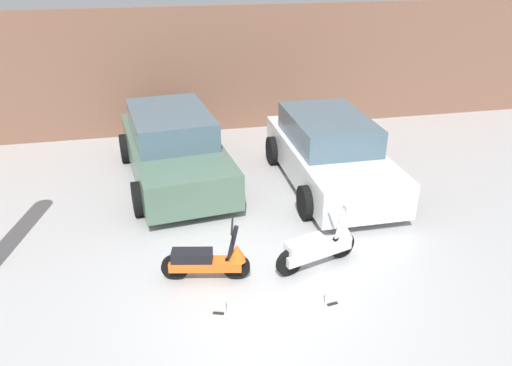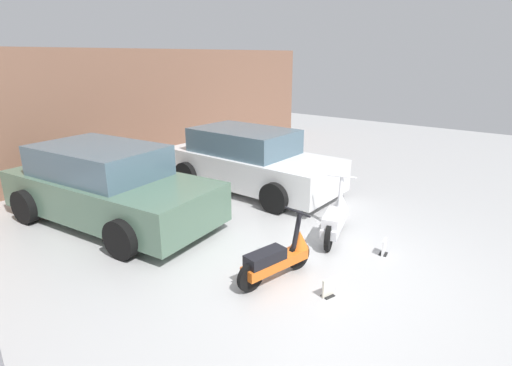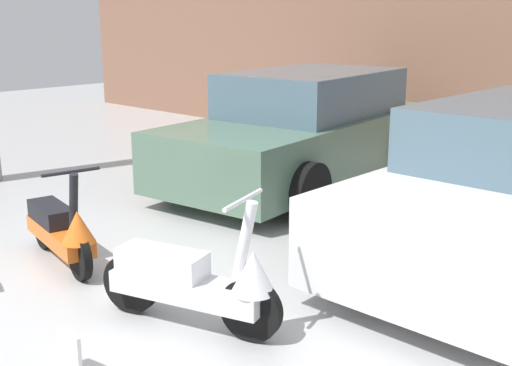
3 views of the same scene
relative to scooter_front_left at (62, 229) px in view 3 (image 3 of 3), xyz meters
name	(u,v)px [view 3 (image 3 of 3)]	position (x,y,z in m)	size (l,w,h in m)	color
ground_plane	(58,301)	(0.65, -0.45, -0.34)	(28.00, 28.00, 0.00)	#B2B2B2
wall_back	(474,53)	(0.65, 6.73, 1.30)	(19.60, 0.12, 3.26)	#845B47
scooter_front_left	(62,229)	(0.00, 0.00, 0.00)	(1.35, 0.56, 0.95)	black
scooter_front_right	(195,280)	(1.77, 0.01, 0.03)	(1.43, 0.69, 1.02)	black
car_rear_left	(304,130)	(-0.28, 3.80, 0.37)	(2.47, 4.52, 1.47)	#51705B
placard_near_right_scooter	(69,356)	(1.64, -0.94, -0.22)	(0.20, 0.14, 0.26)	black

